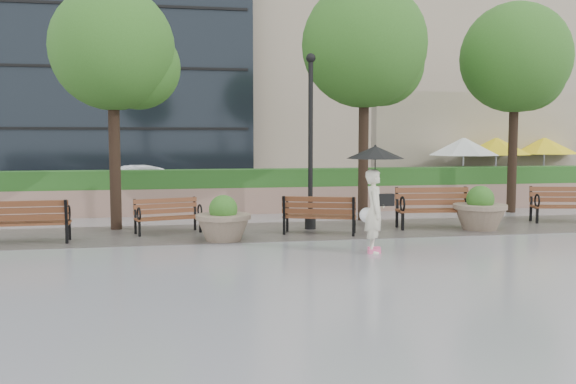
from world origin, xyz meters
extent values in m
plane|color=gray|center=(0.00, 0.00, 0.00)|extent=(100.00, 100.00, 0.00)
cube|color=#383330|center=(0.00, 3.00, 0.01)|extent=(28.00, 3.20, 0.01)
cube|color=#906A5C|center=(0.00, 7.00, 0.40)|extent=(24.00, 0.80, 0.80)
cube|color=#24521B|center=(0.00, 7.00, 1.08)|extent=(24.00, 0.75, 0.55)
cube|color=tan|center=(9.50, 10.00, 2.00)|extent=(10.00, 0.60, 4.00)
cube|color=#24521B|center=(9.00, 7.80, 0.45)|extent=(8.00, 0.50, 0.90)
cube|color=black|center=(0.00, 11.00, 0.00)|extent=(40.00, 7.00, 0.00)
cube|color=tan|center=(10.00, 23.00, 10.00)|extent=(18.00, 10.00, 20.00)
cube|color=brown|center=(-6.04, 2.28, 0.44)|extent=(1.83, 0.59, 0.05)
cube|color=brown|center=(-6.03, 2.00, 0.76)|extent=(1.82, 0.17, 0.43)
cube|color=black|center=(-6.04, 2.25, 0.23)|extent=(1.84, 0.69, 0.46)
torus|color=black|center=(-5.19, 2.49, 0.63)|extent=(0.06, 0.38, 0.37)
cube|color=brown|center=(-2.97, 3.10, 0.39)|extent=(1.65, 0.86, 0.04)
cube|color=brown|center=(-3.03, 3.34, 0.66)|extent=(1.55, 0.51, 0.37)
cube|color=black|center=(-2.98, 3.13, 0.20)|extent=(1.67, 0.95, 0.40)
torus|color=black|center=(-3.65, 2.76, 0.54)|extent=(0.13, 0.32, 0.32)
torus|color=black|center=(-2.21, 3.14, 0.54)|extent=(0.13, 0.32, 0.32)
cube|color=brown|center=(0.62, 2.36, 0.43)|extent=(1.83, 1.09, 0.05)
cube|color=brown|center=(0.53, 2.10, 0.73)|extent=(1.69, 0.71, 0.41)
cube|color=black|center=(0.61, 2.33, 0.22)|extent=(1.86, 1.18, 0.45)
torus|color=black|center=(1.46, 2.24, 0.60)|extent=(0.17, 0.36, 0.36)
torus|color=black|center=(-0.10, 2.80, 0.60)|extent=(0.17, 0.36, 0.36)
cube|color=brown|center=(3.73, 2.67, 0.48)|extent=(1.99, 0.75, 0.05)
cube|color=brown|center=(3.76, 2.97, 0.81)|extent=(1.95, 0.30, 0.46)
cube|color=black|center=(3.73, 2.70, 0.25)|extent=(2.00, 0.86, 0.50)
torus|color=black|center=(2.80, 2.56, 0.67)|extent=(0.09, 0.40, 0.40)
torus|color=black|center=(4.63, 2.40, 0.67)|extent=(0.09, 0.40, 0.40)
cube|color=brown|center=(7.73, 3.10, 0.44)|extent=(1.88, 0.92, 0.05)
cube|color=brown|center=(7.79, 3.38, 0.75)|extent=(1.79, 0.51, 0.42)
cube|color=black|center=(7.74, 3.13, 0.23)|extent=(1.91, 1.02, 0.46)
torus|color=black|center=(6.86, 3.11, 0.62)|extent=(0.13, 0.37, 0.37)
cylinder|color=#7F6B56|center=(-1.75, 1.78, 0.55)|extent=(1.25, 1.25, 0.10)
sphere|color=#234A15|center=(-1.75, 1.78, 0.72)|extent=(0.64, 0.64, 0.64)
cylinder|color=#7F6B56|center=(4.77, 2.31, 0.59)|extent=(1.34, 1.34, 0.11)
sphere|color=#234A15|center=(4.77, 2.31, 0.78)|extent=(0.69, 0.69, 0.69)
cylinder|color=black|center=(0.58, 3.20, 2.13)|extent=(0.12, 0.12, 4.25)
cylinder|color=black|center=(0.58, 3.20, 0.15)|extent=(0.28, 0.28, 0.30)
sphere|color=black|center=(0.58, 3.20, 4.30)|extent=(0.24, 0.24, 0.24)
cylinder|color=black|center=(-4.27, 4.08, 2.12)|extent=(0.28, 0.28, 4.24)
sphere|color=#234A15|center=(-4.27, 4.08, 4.54)|extent=(3.08, 3.08, 3.08)
sphere|color=#234A15|center=(-3.67, 4.38, 4.12)|extent=(2.15, 2.15, 2.15)
cylinder|color=black|center=(2.41, 4.61, 2.27)|extent=(0.28, 0.28, 4.54)
sphere|color=#234A15|center=(2.41, 4.61, 4.87)|extent=(3.46, 3.46, 3.46)
sphere|color=#234A15|center=(3.01, 4.91, 4.41)|extent=(2.42, 2.42, 2.42)
cylinder|color=black|center=(7.55, 5.64, 2.22)|extent=(0.28, 0.28, 4.44)
sphere|color=#234A15|center=(7.55, 5.64, 4.76)|extent=(3.35, 3.35, 3.35)
sphere|color=#234A15|center=(8.15, 5.94, 4.32)|extent=(2.34, 2.34, 2.34)
cylinder|color=black|center=(7.24, 8.34, 0.05)|extent=(0.40, 0.40, 0.10)
cylinder|color=#99999E|center=(7.24, 8.34, 1.10)|extent=(0.06, 0.06, 2.20)
cone|color=white|center=(7.24, 8.34, 2.00)|extent=(2.50, 2.50, 0.60)
cylinder|color=black|center=(8.74, 8.82, 0.05)|extent=(0.40, 0.40, 0.10)
cylinder|color=#99999E|center=(8.74, 8.82, 1.10)|extent=(0.06, 0.06, 2.20)
cone|color=yellow|center=(8.74, 8.82, 2.00)|extent=(2.50, 2.50, 0.60)
cylinder|color=black|center=(11.08, 9.47, 0.05)|extent=(0.40, 0.40, 0.10)
cylinder|color=#99999E|center=(11.08, 9.47, 1.10)|extent=(0.06, 0.06, 2.20)
cone|color=yellow|center=(11.08, 9.47, 2.00)|extent=(2.50, 2.50, 0.60)
imported|color=white|center=(-3.54, 10.56, 0.67)|extent=(4.28, 2.37, 1.34)
imported|color=#EAE2C5|center=(1.15, -0.21, 0.90)|extent=(0.63, 0.76, 1.81)
cube|color=#F2598C|center=(1.18, -0.09, 0.05)|extent=(0.18, 0.27, 0.09)
cube|color=#F2598C|center=(1.11, -0.34, 0.05)|extent=(0.18, 0.27, 0.09)
cube|color=black|center=(1.37, -0.23, 1.07)|extent=(0.21, 0.36, 0.25)
sphere|color=white|center=(1.07, 0.05, 0.73)|extent=(0.32, 0.32, 0.32)
cylinder|color=black|center=(1.16, -0.16, 1.58)|extent=(0.02, 0.02, 0.96)
cone|color=black|center=(1.16, -0.16, 2.04)|extent=(1.18, 1.18, 0.25)
camera|label=1|loc=(-3.00, -12.58, 2.37)|focal=40.00mm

